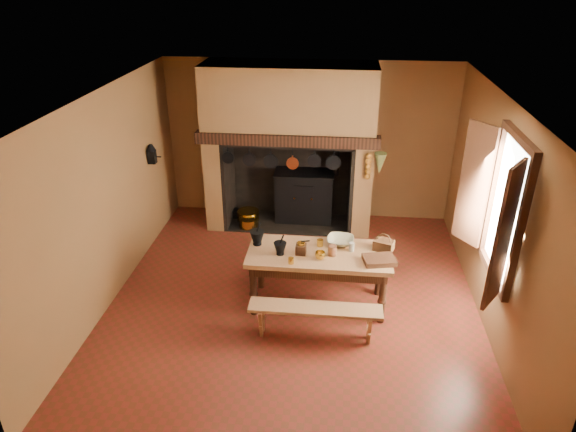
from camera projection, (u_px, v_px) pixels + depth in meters
The scene contains 28 objects.
floor at pixel (294, 298), 7.18m from camera, with size 5.50×5.50×0.00m, color maroon.
ceiling at pixel (295, 99), 5.93m from camera, with size 5.50×5.50×0.00m, color silver.
back_wall at pixel (309, 141), 9.00m from camera, with size 5.00×0.02×2.80m, color brown.
wall_left at pixel (107, 200), 6.79m from camera, with size 0.02×5.50×2.80m, color brown.
wall_right at pixel (496, 217), 6.32m from camera, with size 0.02×5.50×2.80m, color brown.
wall_front at pixel (262, 355), 4.10m from camera, with size 5.00×0.02×2.80m, color brown.
chimney_breast at pixel (290, 125), 8.46m from camera, with size 2.95×0.96×2.80m.
iron_range at pixel (305, 196), 9.14m from camera, with size 1.12×0.55×1.60m.
hearth_pans at pixel (247, 218), 9.21m from camera, with size 0.51×0.62×0.20m.
hanging_pans at pixel (284, 161), 8.21m from camera, with size 1.92×0.29×0.27m.
onion_string at pixel (368, 166), 8.08m from camera, with size 0.12×0.10×0.46m, color #955E1B, non-canonical shape.
herb_bunch at pixel (380, 164), 8.05m from camera, with size 0.20×0.20×0.35m, color #57612E.
window at pixel (496, 209), 5.84m from camera, with size 0.39×1.75×1.76m.
wall_coffee_mill at pixel (151, 153), 8.11m from camera, with size 0.23×0.16×0.31m.
work_table at pixel (319, 261), 6.77m from camera, with size 1.88×0.83×0.81m.
bench_front at pixel (315, 315), 6.28m from camera, with size 1.63×0.29×0.46m.
bench_back at pixel (321, 255), 7.57m from camera, with size 1.64×0.29×0.46m.
mortar_large at pixel (257, 237), 6.85m from camera, with size 0.20×0.20×0.34m.
mortar_small at pixel (280, 248), 6.62m from camera, with size 0.17×0.17×0.29m.
coffee_grinder at pixel (301, 248), 6.65m from camera, with size 0.18×0.14×0.21m.
brass_mug_a at pixel (291, 261), 6.44m from camera, with size 0.07×0.07×0.08m, color gold.
brass_mug_b at pixel (320, 243), 6.84m from camera, with size 0.08×0.08×0.09m, color gold.
mixing_bowl at pixel (340, 241), 6.89m from camera, with size 0.36×0.36×0.09m, color beige.
stoneware_crock at pixel (332, 250), 6.62m from camera, with size 0.11×0.11×0.14m, color brown.
glass_jar at pixel (352, 247), 6.71m from camera, with size 0.07×0.07×0.12m, color beige.
wicker_basket at pixel (384, 245), 6.73m from camera, with size 0.30×0.26×0.24m.
wooden_tray at pixel (379, 260), 6.47m from camera, with size 0.40×0.28×0.07m, color #3D2013.
brass_cup at pixel (320, 255), 6.54m from camera, with size 0.13×0.13×0.10m, color gold.
Camera 1 is at (0.54, -5.89, 4.22)m, focal length 32.00 mm.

